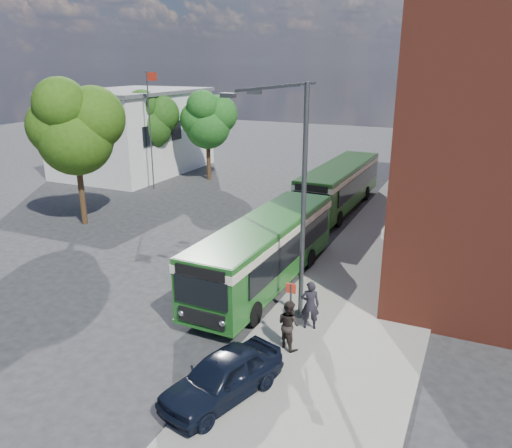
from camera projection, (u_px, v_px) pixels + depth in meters
The scene contains 15 objects.
ground at pixel (210, 277), 23.42m from camera, with size 120.00×120.00×0.00m, color #262629.
pavement at pixel (392, 244), 27.55m from camera, with size 6.00×48.00×0.15m, color gray.
kerb_line at pixel (338, 237), 28.78m from camera, with size 0.12×48.00×0.01m, color beige.
white_building at pixel (134, 131), 44.97m from camera, with size 9.40×13.40×7.30m.
flagpole at pixel (150, 126), 38.06m from camera, with size 0.95×0.10×9.00m.
street_lamp at pixel (294, 201), 18.30m from camera, with size 2.96×2.38×9.00m.
bus_stop_sign at pixel (290, 311), 17.11m from camera, with size 0.35×0.08×2.52m.
bus_front at pixel (265, 247), 22.11m from camera, with size 2.84×11.02×3.02m.
bus_rear at pixel (340, 182), 33.89m from camera, with size 2.85×11.77×3.02m.
parked_car at pixel (223, 376), 14.64m from camera, with size 1.66×4.12×1.40m, color black.
pedestrian_a at pixel (310, 305), 18.40m from camera, with size 0.69×0.46×1.90m, color black.
pedestrian_b at pixel (289, 324), 17.14m from camera, with size 0.87×0.68×1.79m, color black.
tree_left at pixel (74, 126), 29.28m from camera, with size 5.26×5.00×8.88m.
tree_mid at pixel (149, 119), 40.94m from camera, with size 4.48×4.26×7.56m.
tree_right at pixel (208, 119), 41.33m from camera, with size 4.44×4.22×7.50m.
Camera 1 is at (10.91, -18.64, 9.65)m, focal length 35.00 mm.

